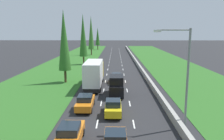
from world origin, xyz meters
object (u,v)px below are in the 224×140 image
(street_light_mast, at_px, (184,72))
(white_box_truck_left_lane, at_px, (94,74))
(black_van_centre_lane, at_px, (116,86))
(orange_sedan_left_lane_third, at_px, (85,102))
(yellow_hatchback_centre_lane, at_px, (113,107))
(orange_sedan_left_lane, at_px, (70,134))
(poplar_tree_third, at_px, (83,36))
(poplar_tree_fifth, at_px, (98,36))
(poplar_tree_fourth, at_px, (91,33))
(orange_sedan_centre_lane_fifth, at_px, (116,78))
(poplar_tree_second, at_px, (64,40))

(street_light_mast, bearing_deg, white_box_truck_left_lane, 122.50)
(black_van_centre_lane, bearing_deg, orange_sedan_left_lane_third, -123.98)
(yellow_hatchback_centre_lane, bearing_deg, street_light_mast, -26.25)
(orange_sedan_left_lane, xyz_separation_m, orange_sedan_left_lane_third, (0.13, 7.94, 0.00))
(poplar_tree_third, bearing_deg, poplar_tree_fifth, 89.84)
(white_box_truck_left_lane, xyz_separation_m, poplar_tree_fourth, (-5.46, 46.48, 5.95))
(orange_sedan_centre_lane_fifth, bearing_deg, poplar_tree_fifth, 97.26)
(orange_sedan_centre_lane_fifth, bearing_deg, poplar_tree_second, -179.07)
(orange_sedan_centre_lane_fifth, bearing_deg, orange_sedan_left_lane, -100.09)
(yellow_hatchback_centre_lane, xyz_separation_m, poplar_tree_fifth, (-8.00, 80.65, 5.37))
(poplar_tree_second, distance_m, poplar_tree_third, 20.53)
(poplar_tree_second, xyz_separation_m, street_light_mast, (14.57, -17.69, -1.97))
(black_van_centre_lane, distance_m, poplar_tree_third, 30.01)
(yellow_hatchback_centre_lane, bearing_deg, black_van_centre_lane, 87.11)
(black_van_centre_lane, bearing_deg, yellow_hatchback_centre_lane, -92.89)
(poplar_tree_third, distance_m, poplar_tree_fifth, 45.53)
(poplar_tree_fifth, height_order, street_light_mast, poplar_tree_fifth)
(orange_sedan_centre_lane_fifth, bearing_deg, orange_sedan_left_lane_third, -105.45)
(yellow_hatchback_centre_lane, relative_size, black_van_centre_lane, 0.80)
(orange_sedan_centre_lane_fifth, distance_m, orange_sedan_left_lane_third, 13.48)
(orange_sedan_left_lane, xyz_separation_m, poplar_tree_second, (-5.01, 20.79, 6.39))
(black_van_centre_lane, height_order, poplar_tree_second, poplar_tree_second)
(poplar_tree_second, bearing_deg, poplar_tree_fourth, 90.30)
(white_box_truck_left_lane, relative_size, street_light_mast, 1.04)
(orange_sedan_left_lane_third, height_order, street_light_mast, street_light_mast)
(orange_sedan_centre_lane_fifth, relative_size, orange_sedan_left_lane_third, 1.00)
(black_van_centre_lane, height_order, white_box_truck_left_lane, white_box_truck_left_lane)
(orange_sedan_centre_lane_fifth, relative_size, white_box_truck_left_lane, 0.48)
(poplar_tree_second, bearing_deg, poplar_tree_fifth, 89.71)
(orange_sedan_left_lane_third, xyz_separation_m, poplar_tree_third, (-4.93, 33.38, 6.76))
(orange_sedan_left_lane_third, bearing_deg, poplar_tree_fourth, 95.45)
(orange_sedan_left_lane, bearing_deg, black_van_centre_lane, 74.41)
(yellow_hatchback_centre_lane, bearing_deg, poplar_tree_fourth, 98.39)
(orange_sedan_left_lane_third, bearing_deg, poplar_tree_fifth, 93.49)
(black_van_centre_lane, relative_size, white_box_truck_left_lane, 0.52)
(black_van_centre_lane, xyz_separation_m, orange_sedan_left_lane_third, (-3.55, -5.27, -0.59))
(black_van_centre_lane, relative_size, orange_sedan_centre_lane_fifth, 1.09)
(orange_sedan_centre_lane_fifth, relative_size, poplar_tree_second, 0.37)
(orange_sedan_left_lane, xyz_separation_m, poplar_tree_fourth, (-5.24, 64.23, 7.32))
(orange_sedan_left_lane, bearing_deg, street_light_mast, 17.99)
(yellow_hatchback_centre_lane, relative_size, poplar_tree_fifth, 0.38)
(yellow_hatchback_centre_lane, distance_m, poplar_tree_fourth, 59.13)
(orange_sedan_left_lane, bearing_deg, white_box_truck_left_lane, 89.27)
(orange_sedan_centre_lane_fifth, bearing_deg, white_box_truck_left_lane, -137.72)
(orange_sedan_centre_lane_fifth, relative_size, poplar_tree_fourth, 0.32)
(orange_sedan_left_lane, distance_m, poplar_tree_third, 42.14)
(poplar_tree_second, relative_size, poplar_tree_fifth, 1.19)
(yellow_hatchback_centre_lane, distance_m, poplar_tree_second, 17.99)
(orange_sedan_left_lane, xyz_separation_m, poplar_tree_fifth, (-4.67, 86.83, 5.39))
(black_van_centre_lane, height_order, poplar_tree_fifth, poplar_tree_fifth)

